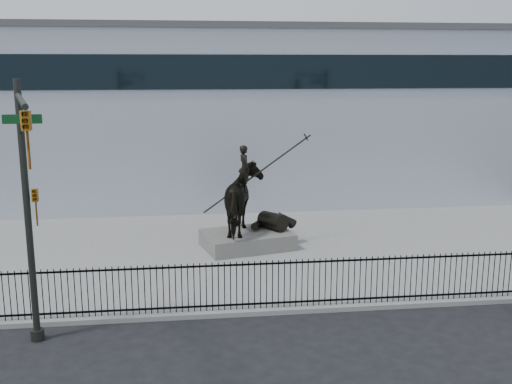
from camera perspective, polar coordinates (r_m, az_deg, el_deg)
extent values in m
plane|color=black|center=(17.41, 3.46, -12.92)|extent=(120.00, 120.00, 0.00)
cube|color=gray|center=(23.83, 0.40, -5.70)|extent=(30.00, 12.00, 0.15)
cube|color=silver|center=(35.74, -2.31, 7.48)|extent=(44.00, 14.00, 9.00)
cube|color=black|center=(18.41, 2.76, -10.45)|extent=(22.00, 0.05, 0.05)
cube|color=black|center=(17.97, 2.80, -6.76)|extent=(22.00, 0.05, 0.05)
cube|color=black|center=(18.19, 2.78, -8.70)|extent=(22.00, 0.03, 1.50)
cube|color=#62605A|center=(24.04, -0.84, -4.57)|extent=(3.85, 3.08, 0.64)
imported|color=black|center=(23.61, -0.86, -0.69)|extent=(2.87, 3.15, 2.70)
imported|color=black|center=(23.34, -1.11, 2.25)|extent=(0.58, 0.75, 1.83)
cylinder|color=black|center=(23.55, -0.02, 1.65)|extent=(4.23, 1.11, 2.75)
cylinder|color=black|center=(17.74, -20.09, -12.64)|extent=(0.36, 0.36, 0.30)
cylinder|color=black|center=(16.67, -20.92, -2.09)|extent=(0.18, 0.18, 7.00)
cylinder|color=black|center=(14.03, -21.50, 8.19)|extent=(1.47, 4.84, 0.12)
imported|color=#BD7415|center=(11.89, -20.94, 4.63)|extent=(0.18, 0.22, 1.10)
imported|color=#BD7415|center=(16.57, -20.23, -1.40)|extent=(0.16, 0.20, 1.00)
cube|color=#0C3F19|center=(15.02, -21.39, 6.49)|extent=(0.90, 0.03, 0.22)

